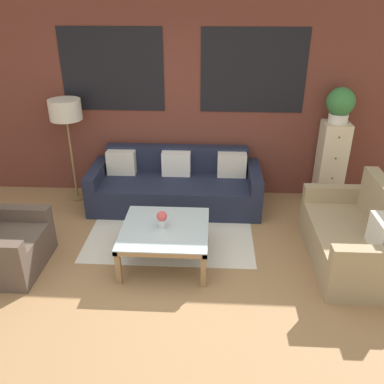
{
  "coord_description": "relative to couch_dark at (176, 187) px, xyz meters",
  "views": [
    {
      "loc": [
        0.43,
        -3.18,
        2.77
      ],
      "look_at": [
        0.19,
        1.26,
        0.55
      ],
      "focal_mm": 38.0,
      "sensor_mm": 36.0,
      "label": 1
    }
  ],
  "objects": [
    {
      "name": "floor_lamp",
      "position": [
        -1.49,
        0.14,
        0.99
      ],
      "size": [
        0.43,
        0.43,
        1.46
      ],
      "color": "olive",
      "rests_on": "ground_plane"
    },
    {
      "name": "armchair_corner",
      "position": [
        -1.77,
        -1.57,
        -0.0
      ],
      "size": [
        0.8,
        0.87,
        0.84
      ],
      "color": "brown",
      "rests_on": "ground_plane"
    },
    {
      "name": "potted_plant",
      "position": [
        2.17,
        0.23,
        1.15
      ],
      "size": [
        0.37,
        0.37,
        0.47
      ],
      "color": "silver",
      "rests_on": "drawer_cabinet"
    },
    {
      "name": "coffee_table",
      "position": [
        0.0,
        -1.34,
        0.08
      ],
      "size": [
        0.96,
        0.96,
        0.42
      ],
      "color": "silver",
      "rests_on": "ground_plane"
    },
    {
      "name": "rug",
      "position": [
        0.0,
        -0.74,
        -0.28
      ],
      "size": [
        2.05,
        1.45,
        0.0
      ],
      "color": "silver",
      "rests_on": "ground_plane"
    },
    {
      "name": "drawer_cabinet",
      "position": [
        2.17,
        0.23,
        0.31
      ],
      "size": [
        0.35,
        0.37,
        1.18
      ],
      "color": "beige",
      "rests_on": "ground_plane"
    },
    {
      "name": "couch_dark",
      "position": [
        0.0,
        0.0,
        0.0
      ],
      "size": [
        2.35,
        0.88,
        0.78
      ],
      "color": "#1E2338",
      "rests_on": "ground_plane"
    },
    {
      "name": "flower_vase",
      "position": [
        -0.03,
        -1.33,
        0.26
      ],
      "size": [
        0.12,
        0.12,
        0.2
      ],
      "color": "silver",
      "rests_on": "coffee_table"
    },
    {
      "name": "settee_vintage",
      "position": [
        2.1,
        -1.26,
        0.03
      ],
      "size": [
        0.8,
        1.48,
        0.92
      ],
      "color": "tan",
      "rests_on": "ground_plane"
    },
    {
      "name": "ground_plane",
      "position": [
        0.08,
        -1.95,
        -0.28
      ],
      "size": [
        16.0,
        16.0,
        0.0
      ],
      "primitive_type": "plane",
      "color": "#9E754C"
    },
    {
      "name": "wall_back_brick",
      "position": [
        0.08,
        0.49,
        1.13
      ],
      "size": [
        8.4,
        0.09,
        2.8
      ],
      "color": "brown",
      "rests_on": "ground_plane"
    }
  ]
}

